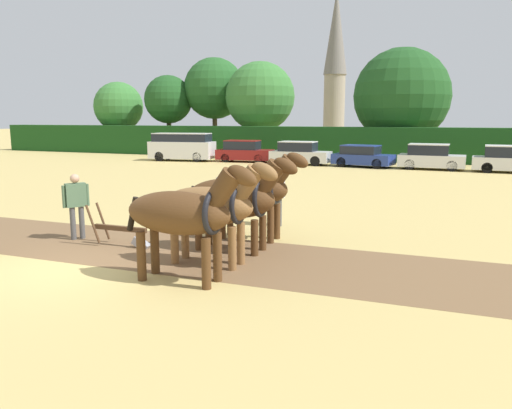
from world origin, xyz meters
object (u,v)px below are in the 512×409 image
object	(u,v)px
parked_van	(182,147)
parked_car_right	(512,160)
parked_car_left	(244,152)
tree_left	(168,100)
tree_center_left	(214,89)
farmer_beside_team	(278,192)
draft_horse_trail_right	(254,189)
tree_far_left	(119,107)
tree_center_right	(402,96)
draft_horse_trail_left	(235,198)
parked_car_center_right	(431,157)
plow	(125,234)
draft_horse_lead_left	(184,213)
parked_car_center_left	(300,153)
church_spire	(335,63)
parked_car_center	(362,156)
tree_center	(260,97)
farmer_at_plow	(76,201)
draft_horse_lead_right	(212,206)

from	to	relation	value
parked_van	parked_car_right	world-z (taller)	parked_van
parked_car_left	tree_left	bearing A→B (deg)	141.27
tree_center_left	parked_car_left	distance (m)	12.08
tree_left	farmer_beside_team	bearing A→B (deg)	-52.81
draft_horse_trail_right	farmer_beside_team	world-z (taller)	draft_horse_trail_right
tree_far_left	tree_center_right	xyz separation A→B (m)	(26.47, 0.99, 0.62)
draft_horse_trail_left	parked_car_right	xyz separation A→B (m)	(7.81, 22.14, -0.54)
draft_horse_trail_right	parked_car_left	bearing A→B (deg)	112.87
parked_car_center_right	plow	bearing A→B (deg)	-103.26
draft_horse_lead_left	draft_horse_trail_left	xyz separation A→B (m)	(-0.05, 2.50, -0.07)
tree_left	parked_car_right	world-z (taller)	tree_left
parked_car_center_left	draft_horse_lead_left	bearing A→B (deg)	-77.81
tree_center_right	church_spire	xyz separation A→B (m)	(-10.58, 21.81, 5.05)
parked_car_center_right	parked_car_right	size ratio (longest dim) A/B	0.90
parked_car_center_right	parked_car_right	distance (m)	4.54
farmer_beside_team	parked_car_center_left	size ratio (longest dim) A/B	0.42
draft_horse_trail_left	farmer_beside_team	bearing A→B (deg)	89.26
parked_car_center	draft_horse_trail_right	bearing A→B (deg)	-77.83
tree_center	draft_horse_lead_left	bearing A→B (deg)	-70.77
tree_far_left	tree_center_right	bearing A→B (deg)	2.15
church_spire	farmer_beside_team	distance (m)	51.46
church_spire	parked_van	xyz separation A→B (m)	(-4.27, -30.66, -8.87)
parked_car_center_right	parked_car_center	bearing A→B (deg)	-179.15
draft_horse_lead_left	parked_car_center	world-z (taller)	draft_horse_lead_left
farmer_beside_team	parked_car_center_left	bearing A→B (deg)	53.87
farmer_at_plow	parked_van	bearing A→B (deg)	147.85
farmer_beside_team	tree_far_left	bearing A→B (deg)	82.70
tree_center_right	parked_car_center_left	size ratio (longest dim) A/B	2.12
draft_horse_trail_left	farmer_beside_team	size ratio (longest dim) A/B	1.70
church_spire	farmer_beside_team	size ratio (longest dim) A/B	10.96
draft_horse_lead_left	draft_horse_lead_right	distance (m)	1.25
tree_left	draft_horse_lead_right	bearing A→B (deg)	-56.78
plow	tree_center	bearing A→B (deg)	104.48
draft_horse_lead_right	parked_car_center_right	xyz separation A→B (m)	(3.25, 23.61, -0.55)
church_spire	parked_car_left	xyz separation A→B (m)	(0.45, -29.78, -9.19)
tree_center_left	farmer_at_plow	bearing A→B (deg)	-69.37
tree_center_right	farmer_at_plow	distance (m)	32.07
plow	parked_car_center_right	size ratio (longest dim) A/B	0.43
tree_center_right	tree_center_left	bearing A→B (deg)	177.78
tree_center_left	draft_horse_lead_left	distance (m)	38.16
farmer_at_plow	parked_car_left	xyz separation A→B (m)	(-5.37, 23.50, -0.27)
tree_center_left	church_spire	bearing A→B (deg)	73.46
tree_left	draft_horse_trail_right	distance (m)	35.50
parked_van	parked_car_center_left	xyz separation A→B (m)	(9.14, 0.34, -0.30)
parked_car_left	tree_center_left	bearing A→B (deg)	122.57
draft_horse_trail_right	plow	bearing A→B (deg)	-145.52
tree_far_left	draft_horse_lead_left	distance (m)	41.76
draft_horse_trail_left	parked_car_center	xyz separation A→B (m)	(-0.98, 22.40, -0.60)
tree_center_left	draft_horse_trail_left	bearing A→B (deg)	-62.50
tree_left	draft_horse_trail_left	bearing A→B (deg)	-55.74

